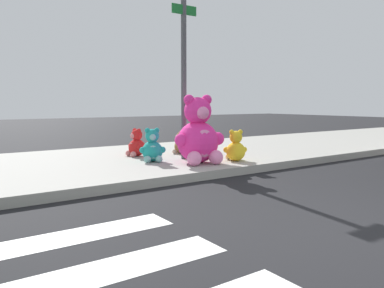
% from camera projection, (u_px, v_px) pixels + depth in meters
% --- Properties ---
extents(ground_plane, '(60.00, 60.00, 0.00)m').
position_uv_depth(ground_plane, '(352.00, 240.00, 3.56)').
color(ground_plane, black).
extents(sidewalk, '(28.00, 4.40, 0.15)m').
position_uv_depth(sidewalk, '(122.00, 162.00, 7.80)').
color(sidewalk, '#9E9B93').
rests_on(sidewalk, ground_plane).
extents(sign_pole, '(0.56, 0.11, 3.20)m').
position_uv_depth(sign_pole, '(184.00, 75.00, 7.52)').
color(sign_pole, '#4C4C51').
rests_on(sign_pole, sidewalk).
extents(plush_pink_large, '(0.99, 0.91, 1.30)m').
position_uv_depth(plush_pink_large, '(199.00, 136.00, 7.14)').
color(plush_pink_large, '#F22D93').
rests_on(plush_pink_large, sidewalk).
extents(plush_brown, '(0.37, 0.37, 0.52)m').
position_uv_depth(plush_brown, '(181.00, 144.00, 8.48)').
color(plush_brown, olive).
rests_on(plush_brown, sidewalk).
extents(plush_red, '(0.41, 0.46, 0.60)m').
position_uv_depth(plush_red, '(136.00, 145.00, 8.08)').
color(plush_red, red).
rests_on(plush_red, sidewalk).
extents(plush_teal, '(0.48, 0.47, 0.66)m').
position_uv_depth(plush_teal, '(152.00, 148.00, 7.31)').
color(plush_teal, teal).
rests_on(plush_teal, sidewalk).
extents(plush_yellow, '(0.44, 0.45, 0.62)m').
position_uv_depth(plush_yellow, '(236.00, 148.00, 7.42)').
color(plush_yellow, yellow).
rests_on(plush_yellow, sidewalk).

